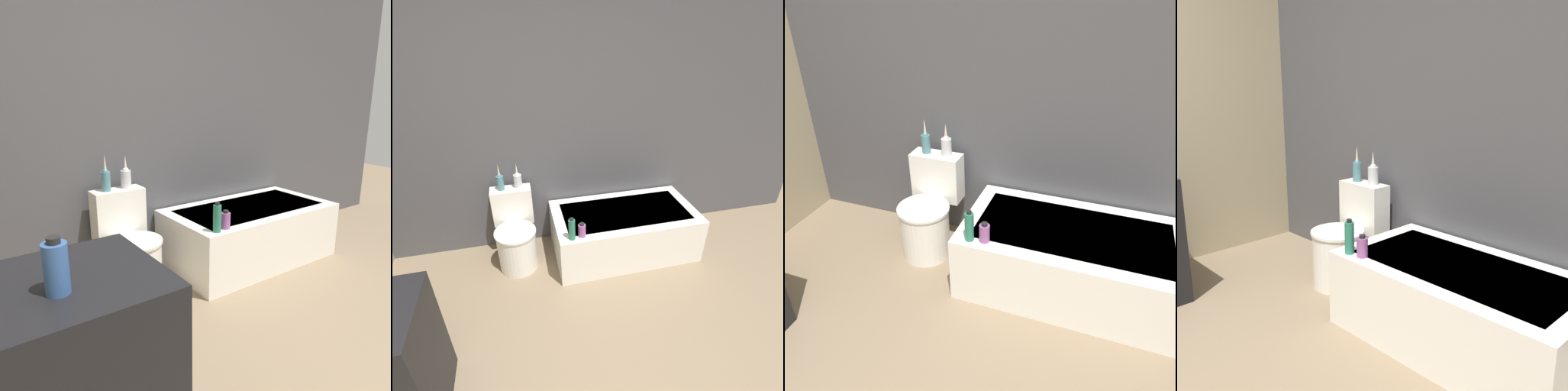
% 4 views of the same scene
% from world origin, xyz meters
% --- Properties ---
extents(wall_back_tiled, '(6.40, 0.06, 2.60)m').
position_xyz_m(wall_back_tiled, '(0.00, 2.26, 1.30)').
color(wall_back_tiled, '#4C4C51').
rests_on(wall_back_tiled, ground_plane).
extents(bathtub, '(1.46, 0.79, 0.49)m').
position_xyz_m(bathtub, '(0.80, 1.81, 0.25)').
color(bathtub, white).
rests_on(bathtub, ground).
extents(toilet, '(0.40, 0.56, 0.75)m').
position_xyz_m(toilet, '(-0.31, 1.89, 0.32)').
color(toilet, white).
rests_on(toilet, ground).
extents(vase_gold, '(0.07, 0.07, 0.27)m').
position_xyz_m(vase_gold, '(-0.39, 2.09, 0.84)').
color(vase_gold, teal).
rests_on(vase_gold, toilet).
extents(vase_silver, '(0.08, 0.08, 0.25)m').
position_xyz_m(vase_silver, '(-0.23, 2.10, 0.84)').
color(vase_silver, silver).
rests_on(vase_silver, toilet).
extents(shampoo_bottle_tall, '(0.06, 0.06, 0.22)m').
position_xyz_m(shampoo_bottle_tall, '(0.19, 1.49, 0.59)').
color(shampoo_bottle_tall, '#267259').
rests_on(shampoo_bottle_tall, bathtub).
extents(shampoo_bottle_short, '(0.07, 0.07, 0.14)m').
position_xyz_m(shampoo_bottle_short, '(0.28, 1.51, 0.55)').
color(shampoo_bottle_short, '#8C4C8C').
rests_on(shampoo_bottle_short, bathtub).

